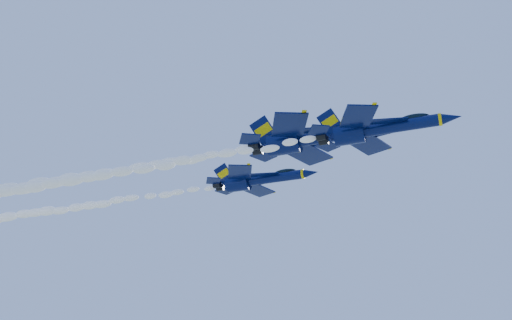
% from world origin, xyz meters
% --- Properties ---
extents(jet_lead, '(16.10, 13.21, 5.98)m').
position_xyz_m(jet_lead, '(18.64, -11.72, 150.63)').
color(jet_lead, '#070F3C').
extents(smoke_trail_jet_lead, '(61.85, 2.18, 1.96)m').
position_xyz_m(smoke_trail_jet_lead, '(-19.16, -11.72, 150.14)').
color(smoke_trail_jet_lead, white).
extents(jet_second, '(19.92, 16.34, 7.40)m').
position_xyz_m(jet_second, '(9.66, -5.41, 154.03)').
color(jet_second, '#070F3C').
extents(smoke_trail_jet_second, '(61.85, 2.70, 2.43)m').
position_xyz_m(smoke_trail_jet_second, '(-29.78, -5.41, 153.51)').
color(smoke_trail_jet_second, white).
extents(jet_third, '(16.74, 13.73, 6.22)m').
position_xyz_m(jet_third, '(-2.02, 6.20, 154.32)').
color(jet_third, '#070F3C').
extents(smoke_trail_jet_third, '(61.85, 2.27, 2.04)m').
position_xyz_m(smoke_trail_jet_third, '(-40.10, 6.20, 153.83)').
color(smoke_trail_jet_third, white).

